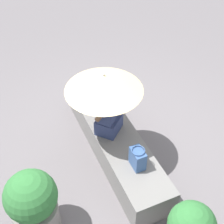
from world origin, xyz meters
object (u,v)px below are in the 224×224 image
handbag_black (138,158)px  planter_far (33,204)px  parasol (104,83)px  magazine (98,105)px  person_seated (109,109)px

handbag_black → planter_far: 1.30m
parasol → magazine: size_ratio=3.55×
handbag_black → magazine: bearing=1.3°
parasol → handbag_black: parasol is taller
person_seated → handbag_black: size_ratio=3.16×
person_seated → parasol: parasol is taller
parasol → handbag_black: (-0.66, -0.15, -0.72)m
handbag_black → person_seated: bearing=6.1°
parasol → planter_far: size_ratio=1.08×
parasol → handbag_black: size_ratio=3.49×
magazine → handbag_black: bearing=167.1°
handbag_black → magazine: 1.25m
person_seated → magazine: (0.54, -0.05, -0.38)m
magazine → planter_far: size_ratio=0.30×
parasol → magazine: parasol is taller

